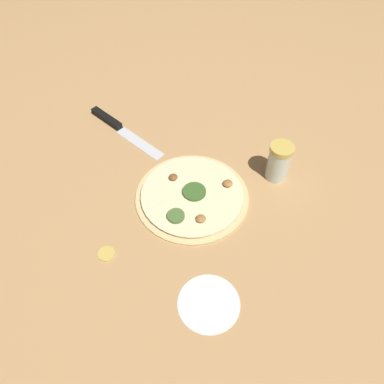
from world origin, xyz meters
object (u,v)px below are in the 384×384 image
object	(u,v)px
pizza	(192,195)
knife	(114,124)
spice_jar	(279,162)
loose_cap	(106,253)

from	to	relation	value
pizza	knife	distance (m)	0.34
pizza	knife	xyz separation A→B (m)	(-0.06, 0.34, 0.00)
knife	spice_jar	bearing A→B (deg)	18.56
pizza	knife	size ratio (longest dim) A/B	1.00
knife	spice_jar	distance (m)	0.47
pizza	loose_cap	world-z (taller)	pizza
pizza	spice_jar	distance (m)	0.23
pizza	loose_cap	bearing A→B (deg)	-170.68
loose_cap	spice_jar	bearing A→B (deg)	-1.16
pizza	knife	bearing A→B (deg)	99.56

